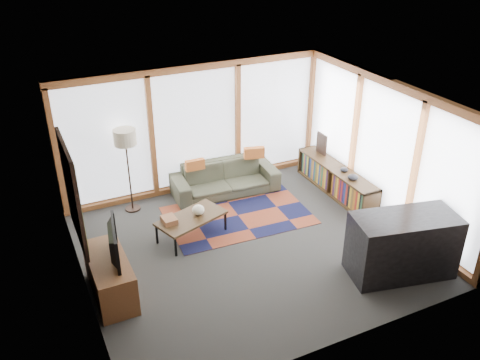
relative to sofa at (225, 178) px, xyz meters
name	(u,v)px	position (x,y,z in m)	size (l,w,h in m)	color
ground	(250,246)	(-0.40, -1.95, -0.31)	(5.50, 5.50, 0.00)	#2D2D2B
room_envelope	(262,148)	(0.09, -1.39, 1.23)	(5.52, 5.02, 2.62)	#493E34
rug	(238,215)	(-0.16, -0.96, -0.31)	(2.65, 1.70, 0.01)	brown
sofa	(225,178)	(0.00, 0.00, 0.00)	(2.15, 0.84, 0.63)	#3B402F
pillow_left	(195,165)	(-0.62, 0.04, 0.42)	(0.38, 0.11, 0.21)	#C1632A
pillow_right	(254,153)	(0.67, 0.03, 0.43)	(0.42, 0.13, 0.23)	#C1632A
floor_lamp	(129,171)	(-1.90, 0.14, 0.52)	(0.42, 0.42, 1.66)	#31221A
coffee_table	(192,227)	(-1.20, -1.24, -0.11)	(1.21, 0.61, 0.40)	#312012
book_stack	(169,220)	(-1.60, -1.24, 0.14)	(0.23, 0.28, 0.09)	brown
vase	(198,210)	(-1.05, -1.22, 0.18)	(0.22, 0.22, 0.19)	silver
bookshelf	(336,180)	(2.03, -1.00, -0.03)	(0.42, 2.29, 0.57)	#312012
bowl_a	(353,177)	(2.00, -1.55, 0.31)	(0.20, 0.20, 0.10)	black
bowl_b	(344,170)	(2.05, -1.20, 0.30)	(0.16, 0.16, 0.08)	black
shelf_picture	(322,144)	(2.12, -0.27, 0.48)	(0.04, 0.34, 0.44)	black
tv_console	(110,277)	(-2.83, -2.17, 0.01)	(0.54, 1.28, 0.64)	brown
television	(109,243)	(-2.77, -2.16, 0.59)	(0.92, 0.12, 0.53)	black
bar_counter	(402,245)	(1.43, -3.61, 0.20)	(1.62, 0.75, 1.02)	black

